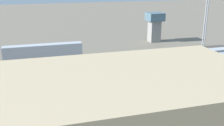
# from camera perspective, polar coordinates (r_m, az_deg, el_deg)

# --- Properties ---
(ground_plane) EXTENTS (400.00, 400.00, 0.00)m
(ground_plane) POSITION_cam_1_polar(r_m,az_deg,el_deg) (75.33, -0.61, -1.23)
(ground_plane) COLOR #756B5B
(track_bed_0) EXTENTS (140.00, 2.80, 0.12)m
(track_bed_0) POSITION_cam_1_polar(r_m,az_deg,el_deg) (86.86, -2.84, 1.37)
(track_bed_0) COLOR #4C443D
(track_bed_0) RESTS_ON ground_plane
(track_bed_1) EXTENTS (140.00, 2.80, 0.12)m
(track_bed_1) POSITION_cam_1_polar(r_m,az_deg,el_deg) (82.21, -2.02, 0.43)
(track_bed_1) COLOR #4C443D
(track_bed_1) RESTS_ON ground_plane
(track_bed_2) EXTENTS (140.00, 2.80, 0.12)m
(track_bed_2) POSITION_cam_1_polar(r_m,az_deg,el_deg) (77.60, -1.11, -0.61)
(track_bed_2) COLOR #4C443D
(track_bed_2) RESTS_ON ground_plane
(track_bed_3) EXTENTS (140.00, 2.80, 0.12)m
(track_bed_3) POSITION_cam_1_polar(r_m,az_deg,el_deg) (73.04, -0.08, -1.79)
(track_bed_3) COLOR #3D3833
(track_bed_3) RESTS_ON ground_plane
(track_bed_4) EXTENTS (140.00, 2.80, 0.12)m
(track_bed_4) POSITION_cam_1_polar(r_m,az_deg,el_deg) (68.54, 1.08, -3.13)
(track_bed_4) COLOR #3D3833
(track_bed_4) RESTS_ON ground_plane
(track_bed_5) EXTENTS (140.00, 2.80, 0.12)m
(track_bed_5) POSITION_cam_1_polar(r_m,az_deg,el_deg) (64.12, 2.41, -4.65)
(track_bed_5) COLOR #3D3833
(track_bed_5) RESTS_ON ground_plane
(train_on_track_0) EXTENTS (47.20, 3.00, 5.00)m
(train_on_track_0) POSITION_cam_1_polar(r_m,az_deg,el_deg) (84.59, -22.31, 1.40)
(train_on_track_0) COLOR silver
(train_on_track_0) RESTS_ON ground_plane
(train_on_track_3) EXTENTS (139.00, 3.06, 4.40)m
(train_on_track_3) POSITION_cam_1_polar(r_m,az_deg,el_deg) (71.24, -3.96, -0.65)
(train_on_track_3) COLOR black
(train_on_track_3) RESTS_ON ground_plane
(train_on_track_4) EXTENTS (139.00, 3.06, 4.40)m
(train_on_track_4) POSITION_cam_1_polar(r_m,az_deg,el_deg) (66.80, -2.33, -1.88)
(train_on_track_4) COLOR maroon
(train_on_track_4) RESTS_ON ground_plane
(light_mast_2) EXTENTS (2.80, 0.70, 25.66)m
(light_mast_2) POSITION_cam_1_polar(r_m,az_deg,el_deg) (102.47, 19.21, 12.28)
(light_mast_2) COLOR #9EA0A5
(light_mast_2) RESTS_ON ground_plane
(control_tower) EXTENTS (6.00, 6.00, 11.18)m
(control_tower) POSITION_cam_1_polar(r_m,az_deg,el_deg) (107.47, 8.88, 7.92)
(control_tower) COLOR gray
(control_tower) RESTS_ON ground_plane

